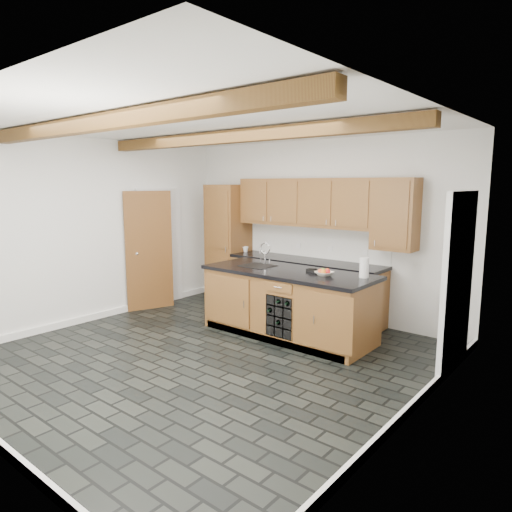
% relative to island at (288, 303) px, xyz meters
% --- Properties ---
extents(ground, '(5.00, 5.00, 0.00)m').
position_rel_island_xyz_m(ground, '(-0.31, -1.28, -0.47)').
color(ground, black).
rests_on(ground, ground).
extents(room_shell, '(5.01, 5.00, 5.00)m').
position_rel_island_xyz_m(room_shell, '(-0.39, -0.75, 1.06)').
color(room_shell, white).
rests_on(room_shell, ground).
extents(back_cabinetry, '(3.65, 0.62, 2.20)m').
position_rel_island_xyz_m(back_cabinetry, '(-0.68, 0.95, 0.51)').
color(back_cabinetry, brown).
rests_on(back_cabinetry, ground).
extents(island, '(2.48, 0.96, 0.93)m').
position_rel_island_xyz_m(island, '(0.00, 0.00, 0.00)').
color(island, brown).
rests_on(island, ground).
extents(faucet, '(0.45, 0.40, 0.34)m').
position_rel_island_xyz_m(faucet, '(-0.56, 0.05, 0.50)').
color(faucet, black).
rests_on(faucet, island).
extents(kitchen_scale, '(0.18, 0.12, 0.05)m').
position_rel_island_xyz_m(kitchen_scale, '(0.32, 0.13, 0.49)').
color(kitchen_scale, black).
rests_on(kitchen_scale, island).
extents(fruit_bowl, '(0.26, 0.26, 0.06)m').
position_rel_island_xyz_m(fruit_bowl, '(0.57, 0.01, 0.49)').
color(fruit_bowl, silver).
rests_on(fruit_bowl, island).
extents(fruit_cluster, '(0.16, 0.17, 0.07)m').
position_rel_island_xyz_m(fruit_cluster, '(0.57, 0.01, 0.52)').
color(fruit_cluster, red).
rests_on(fruit_cluster, fruit_bowl).
extents(paper_towel, '(0.12, 0.12, 0.26)m').
position_rel_island_xyz_m(paper_towel, '(1.02, 0.23, 0.59)').
color(paper_towel, white).
rests_on(paper_towel, island).
extents(mug, '(0.12, 0.12, 0.09)m').
position_rel_island_xyz_m(mug, '(-1.59, 0.95, 0.51)').
color(mug, white).
rests_on(mug, back_cabinetry).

